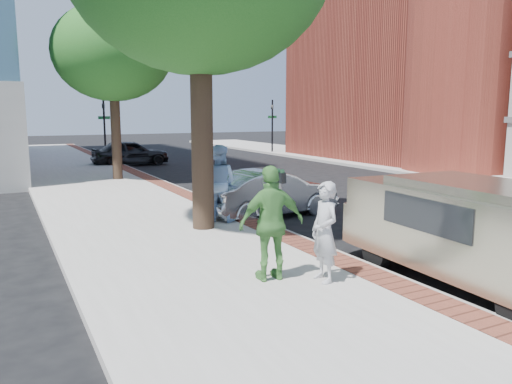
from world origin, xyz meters
TOP-DOWN VIEW (x-y plane):
  - ground at (0.00, 0.00)m, footprint 120.00×120.00m
  - sidewalk at (-1.50, 8.00)m, footprint 5.00×60.00m
  - brick_strip at (0.70, 8.00)m, footprint 0.60×60.00m
  - curb at (1.05, 8.00)m, footprint 0.10×60.00m
  - sidewalk_far at (14.50, 8.00)m, footprint 5.00×60.00m
  - church at (20.98, 13.13)m, footprint 19.00×16.00m
  - signal_near at (0.90, 22.00)m, footprint 0.70×0.15m
  - signal_far at (12.50, 22.00)m, footprint 0.70×0.15m
  - tree_far at (-0.50, 12.00)m, footprint 4.80×4.80m
  - parking_meter at (0.85, 0.72)m, footprint 0.12×0.32m
  - person_gray at (-0.25, -2.63)m, footprint 0.43×0.63m
  - person_officer at (0.04, 2.45)m, footprint 1.20×1.18m
  - person_green at (-0.98, -2.16)m, footprint 1.16×0.59m
  - sedan_silver at (1.83, 2.97)m, footprint 4.13×1.87m
  - bg_car at (1.60, 18.59)m, footprint 4.18×1.74m
  - van at (2.04, -3.50)m, footprint 2.08×4.93m

SIDE VIEW (x-z plane):
  - ground at x=0.00m, z-range 0.00..0.00m
  - sidewalk at x=-1.50m, z-range 0.00..0.15m
  - curb at x=1.05m, z-range 0.00..0.15m
  - sidewalk_far at x=14.50m, z-range 0.00..0.15m
  - brick_strip at x=0.70m, z-range 0.15..0.16m
  - sedan_silver at x=1.83m, z-range 0.00..1.32m
  - bg_car at x=1.60m, z-range 0.00..1.41m
  - person_gray at x=-0.25m, z-range 0.15..1.81m
  - van at x=2.04m, z-range 0.09..1.87m
  - person_green at x=-0.98m, z-range 0.15..2.06m
  - person_officer at x=0.04m, z-range 0.15..2.10m
  - parking_meter at x=0.85m, z-range 0.47..1.94m
  - signal_near at x=0.90m, z-range 0.35..4.15m
  - signal_far at x=12.50m, z-range 0.35..4.15m
  - tree_far at x=-0.50m, z-range 1.73..8.87m
  - church at x=20.98m, z-range -2.94..17.46m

